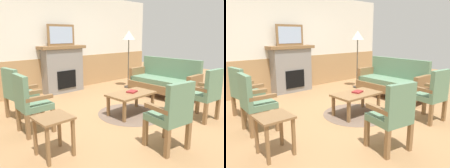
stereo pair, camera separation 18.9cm
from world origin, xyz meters
TOP-DOWN VIEW (x-y plane):
  - ground_plane at (0.00, 0.00)m, footprint 14.00×14.00m
  - wall_back at (0.00, 2.60)m, footprint 7.20×0.14m
  - fireplace at (0.00, 2.35)m, footprint 1.30×0.44m
  - framed_picture at (0.00, 2.35)m, footprint 0.80×0.04m
  - couch at (1.64, 0.15)m, footprint 0.70×1.80m
  - coffee_table at (0.07, -0.15)m, footprint 0.96×0.56m
  - round_rug at (0.07, -0.15)m, footprint 1.35×1.35m
  - book_on_table at (0.11, -0.12)m, footprint 0.24×0.21m
  - armchair_near_fireplace at (-1.78, 0.37)m, footprint 0.50×0.50m
  - armchair_by_window_left at (-1.68, 1.16)m, footprint 0.54×0.54m
  - armchair_front_left at (0.85, -1.30)m, footprint 0.53×0.53m
  - armchair_front_center at (-0.59, -1.48)m, footprint 0.55×0.55m
  - side_table at (-1.86, -0.53)m, footprint 0.44×0.44m
  - floor_lamp_by_couch at (1.72, 1.48)m, footprint 0.36×0.36m

SIDE VIEW (x-z plane):
  - ground_plane at x=0.00m, z-range 0.00..0.00m
  - round_rug at x=0.07m, z-range 0.00..0.01m
  - coffee_table at x=0.07m, z-range 0.17..0.61m
  - couch at x=1.64m, z-range -0.09..0.89m
  - side_table at x=-1.86m, z-range 0.16..0.71m
  - book_on_table at x=0.11m, z-range 0.44..0.47m
  - armchair_near_fireplace at x=-1.78m, z-range 0.05..1.03m
  - armchair_by_window_left at x=-1.68m, z-range 0.05..1.03m
  - armchair_front_left at x=0.85m, z-range 0.05..1.03m
  - armchair_front_center at x=-0.59m, z-range 0.05..1.03m
  - fireplace at x=0.00m, z-range 0.01..1.29m
  - wall_back at x=0.00m, z-range -0.04..2.66m
  - floor_lamp_by_couch at x=1.72m, z-range 0.61..2.29m
  - framed_picture at x=0.00m, z-range 1.28..1.84m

